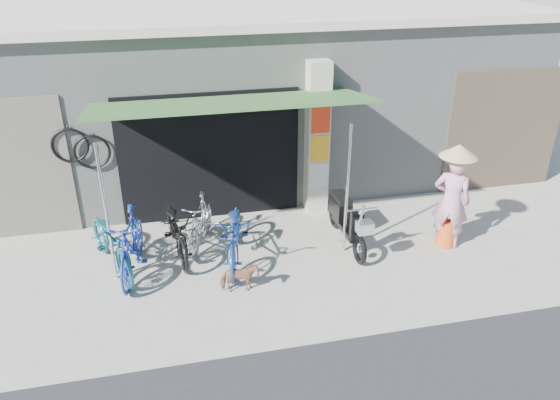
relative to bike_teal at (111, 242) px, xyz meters
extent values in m
plane|color=#AFAB9E|center=(3.03, -1.06, -0.51)|extent=(80.00, 80.00, 0.00)
cube|color=gray|center=(3.03, 4.04, 1.24)|extent=(12.00, 5.00, 3.50)
cube|color=silver|center=(3.03, 4.04, 3.07)|extent=(12.30, 5.30, 0.16)
cube|color=black|center=(1.83, 1.52, 0.74)|extent=(3.40, 0.06, 2.50)
cube|color=black|center=(1.83, 1.53, 0.04)|extent=(3.06, 0.04, 1.10)
torus|color=black|center=(-0.27, 1.48, 1.04)|extent=(0.65, 0.05, 0.65)
cylinder|color=silver|center=(-0.27, 1.50, 1.36)|extent=(0.02, 0.02, 0.12)
torus|color=black|center=(-0.62, 1.48, 1.19)|extent=(0.65, 0.05, 0.65)
cylinder|color=silver|center=(-0.62, 1.50, 1.51)|extent=(0.02, 0.02, 0.12)
cube|color=beige|center=(3.88, 1.39, 0.99)|extent=(0.42, 0.42, 3.00)
cube|color=red|center=(3.88, 1.17, 1.44)|extent=(0.36, 0.02, 0.52)
cube|color=gold|center=(3.88, 1.17, 0.87)|extent=(0.36, 0.02, 0.52)
cube|color=beige|center=(3.88, 1.17, 0.31)|extent=(0.36, 0.02, 0.50)
cube|color=#2F5C29|center=(2.13, 0.59, 2.04)|extent=(4.60, 1.88, 0.35)
cylinder|color=silver|center=(0.03, -0.31, 0.67)|extent=(0.05, 0.05, 2.36)
cylinder|color=silver|center=(3.93, -0.31, 0.67)|extent=(0.05, 0.05, 2.36)
cube|color=brown|center=(8.03, 1.53, 0.79)|extent=(2.60, 0.06, 2.60)
imported|color=#175B67|center=(0.00, 0.00, 0.00)|extent=(1.33, 2.06, 1.02)
imported|color=#223B9D|center=(0.32, -0.20, 0.03)|extent=(0.79, 1.87, 1.09)
imported|color=black|center=(1.08, 0.24, -0.04)|extent=(0.86, 1.88, 0.95)
imported|color=#A5A6AA|center=(1.49, 0.43, -0.04)|extent=(0.93, 1.62, 0.94)
imported|color=navy|center=(2.03, -0.18, 0.00)|extent=(1.03, 2.03, 1.02)
imported|color=#A27055|center=(1.94, -1.12, -0.26)|extent=(0.62, 0.31, 0.51)
torus|color=black|center=(4.05, -0.74, -0.25)|extent=(0.10, 0.53, 0.53)
torus|color=black|center=(4.03, 0.55, -0.25)|extent=(0.10, 0.53, 0.53)
cube|color=black|center=(4.04, -0.10, -0.17)|extent=(0.23, 0.95, 0.10)
cube|color=black|center=(4.04, 0.25, 0.04)|extent=(0.27, 0.55, 0.34)
cube|color=black|center=(4.04, 0.25, 0.25)|extent=(0.25, 0.55, 0.09)
cube|color=black|center=(4.05, -0.54, 0.10)|extent=(0.22, 0.10, 0.56)
cylinder|color=silver|center=(4.05, -0.71, 0.50)|extent=(0.52, 0.04, 0.03)
cube|color=silver|center=(4.06, -0.89, 0.26)|extent=(0.26, 0.20, 0.20)
imported|color=pink|center=(5.79, -0.50, 0.36)|extent=(0.76, 0.71, 1.74)
cone|color=#CF511D|center=(5.79, -0.50, -0.28)|extent=(0.38, 0.38, 0.46)
cone|color=#DDBD77|center=(5.79, -0.50, 1.30)|extent=(0.64, 0.64, 0.22)
camera|label=1|loc=(1.02, -8.13, 4.60)|focal=35.00mm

